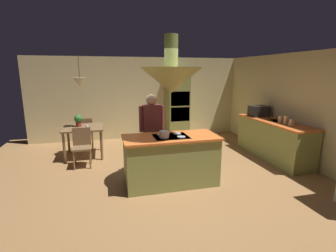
{
  "coord_description": "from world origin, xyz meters",
  "views": [
    {
      "loc": [
        -1.19,
        -4.55,
        2.11
      ],
      "look_at": [
        0.1,
        0.4,
        1.0
      ],
      "focal_mm": 26.84,
      "sensor_mm": 36.0,
      "label": 1
    }
  ],
  "objects_px": {
    "kitchen_island": "(171,160)",
    "cup_on_table": "(87,127)",
    "oven_tower": "(177,105)",
    "canister_flour": "(291,122)",
    "chair_facing_island": "(82,144)",
    "canister_sugar": "(286,120)",
    "person_at_island": "(152,128)",
    "microwave_on_counter": "(259,111)",
    "cooking_pot_on_cooktop": "(164,134)",
    "dining_table": "(83,131)",
    "potted_plant_on_table": "(78,120)",
    "canister_tea": "(280,119)",
    "chair_by_back_wall": "(85,131)"
  },
  "relations": [
    {
      "from": "microwave_on_counter",
      "to": "dining_table",
      "type": "bearing_deg",
      "value": 172.11
    },
    {
      "from": "kitchen_island",
      "to": "cooking_pot_on_cooktop",
      "type": "xyz_separation_m",
      "value": [
        -0.16,
        -0.13,
        0.54
      ]
    },
    {
      "from": "dining_table",
      "to": "canister_sugar",
      "type": "bearing_deg",
      "value": -20.29
    },
    {
      "from": "chair_facing_island",
      "to": "canister_flour",
      "type": "bearing_deg",
      "value": -14.48
    },
    {
      "from": "potted_plant_on_table",
      "to": "canister_tea",
      "type": "xyz_separation_m",
      "value": [
        4.65,
        -1.57,
        0.08
      ]
    },
    {
      "from": "chair_by_back_wall",
      "to": "potted_plant_on_table",
      "type": "bearing_deg",
      "value": 80.21
    },
    {
      "from": "kitchen_island",
      "to": "cooking_pot_on_cooktop",
      "type": "height_order",
      "value": "cooking_pot_on_cooktop"
    },
    {
      "from": "potted_plant_on_table",
      "to": "cooking_pot_on_cooktop",
      "type": "xyz_separation_m",
      "value": [
        1.65,
        -2.3,
        0.09
      ]
    },
    {
      "from": "chair_by_back_wall",
      "to": "canister_sugar",
      "type": "relative_size",
      "value": 4.61
    },
    {
      "from": "canister_sugar",
      "to": "microwave_on_counter",
      "type": "xyz_separation_m",
      "value": [
        0.0,
        1.05,
        0.05
      ]
    },
    {
      "from": "dining_table",
      "to": "canister_sugar",
      "type": "height_order",
      "value": "canister_sugar"
    },
    {
      "from": "kitchen_island",
      "to": "chair_by_back_wall",
      "type": "distance_m",
      "value": 3.26
    },
    {
      "from": "canister_sugar",
      "to": "cooking_pot_on_cooktop",
      "type": "height_order",
      "value": "canister_sugar"
    },
    {
      "from": "chair_facing_island",
      "to": "canister_sugar",
      "type": "distance_m",
      "value": 4.68
    },
    {
      "from": "microwave_on_counter",
      "to": "cooking_pot_on_cooktop",
      "type": "relative_size",
      "value": 2.56
    },
    {
      "from": "kitchen_island",
      "to": "dining_table",
      "type": "distance_m",
      "value": 2.71
    },
    {
      "from": "oven_tower",
      "to": "person_at_island",
      "type": "height_order",
      "value": "oven_tower"
    },
    {
      "from": "dining_table",
      "to": "chair_by_back_wall",
      "type": "relative_size",
      "value": 1.11
    },
    {
      "from": "microwave_on_counter",
      "to": "cup_on_table",
      "type": "bearing_deg",
      "value": 174.89
    },
    {
      "from": "cooking_pot_on_cooktop",
      "to": "person_at_island",
      "type": "bearing_deg",
      "value": 94.79
    },
    {
      "from": "kitchen_island",
      "to": "microwave_on_counter",
      "type": "xyz_separation_m",
      "value": [
        2.84,
        1.47,
        0.6
      ]
    },
    {
      "from": "oven_tower",
      "to": "canister_tea",
      "type": "xyz_separation_m",
      "value": [
        1.74,
        -2.64,
        -0.06
      ]
    },
    {
      "from": "chair_facing_island",
      "to": "canister_sugar",
      "type": "bearing_deg",
      "value": -12.33
    },
    {
      "from": "person_at_island",
      "to": "cup_on_table",
      "type": "height_order",
      "value": "person_at_island"
    },
    {
      "from": "chair_facing_island",
      "to": "canister_sugar",
      "type": "height_order",
      "value": "canister_sugar"
    },
    {
      "from": "oven_tower",
      "to": "canister_flour",
      "type": "height_order",
      "value": "oven_tower"
    },
    {
      "from": "kitchen_island",
      "to": "person_at_island",
      "type": "distance_m",
      "value": 0.86
    },
    {
      "from": "oven_tower",
      "to": "canister_sugar",
      "type": "distance_m",
      "value": 3.32
    },
    {
      "from": "canister_flour",
      "to": "microwave_on_counter",
      "type": "distance_m",
      "value": 1.23
    },
    {
      "from": "cooking_pot_on_cooktop",
      "to": "dining_table",
      "type": "bearing_deg",
      "value": 124.63
    },
    {
      "from": "cup_on_table",
      "to": "cooking_pot_on_cooktop",
      "type": "xyz_separation_m",
      "value": [
        1.44,
        -2.0,
        0.21
      ]
    },
    {
      "from": "kitchen_island",
      "to": "cup_on_table",
      "type": "height_order",
      "value": "kitchen_island"
    },
    {
      "from": "chair_by_back_wall",
      "to": "kitchen_island",
      "type": "bearing_deg",
      "value": 121.39
    },
    {
      "from": "chair_by_back_wall",
      "to": "cup_on_table",
      "type": "distance_m",
      "value": 0.97
    },
    {
      "from": "cup_on_table",
      "to": "cooking_pot_on_cooktop",
      "type": "height_order",
      "value": "cooking_pot_on_cooktop"
    },
    {
      "from": "kitchen_island",
      "to": "oven_tower",
      "type": "relative_size",
      "value": 0.83
    },
    {
      "from": "cup_on_table",
      "to": "microwave_on_counter",
      "type": "bearing_deg",
      "value": -5.11
    },
    {
      "from": "oven_tower",
      "to": "cup_on_table",
      "type": "relative_size",
      "value": 23.87
    },
    {
      "from": "cooking_pot_on_cooktop",
      "to": "canister_sugar",
      "type": "bearing_deg",
      "value": 10.41
    },
    {
      "from": "cooking_pot_on_cooktop",
      "to": "chair_by_back_wall",
      "type": "bearing_deg",
      "value": 117.83
    },
    {
      "from": "microwave_on_counter",
      "to": "cooking_pot_on_cooktop",
      "type": "distance_m",
      "value": 3.4
    },
    {
      "from": "person_at_island",
      "to": "potted_plant_on_table",
      "type": "bearing_deg",
      "value": 136.6
    },
    {
      "from": "dining_table",
      "to": "canister_sugar",
      "type": "relative_size",
      "value": 5.11
    },
    {
      "from": "kitchen_island",
      "to": "potted_plant_on_table",
      "type": "relative_size",
      "value": 5.91
    },
    {
      "from": "person_at_island",
      "to": "canister_tea",
      "type": "xyz_separation_m",
      "value": [
        3.07,
        -0.08,
        0.06
      ]
    },
    {
      "from": "canister_sugar",
      "to": "canister_tea",
      "type": "distance_m",
      "value": 0.18
    },
    {
      "from": "cooking_pot_on_cooktop",
      "to": "potted_plant_on_table",
      "type": "bearing_deg",
      "value": 125.6
    },
    {
      "from": "oven_tower",
      "to": "microwave_on_counter",
      "type": "relative_size",
      "value": 4.67
    },
    {
      "from": "person_at_island",
      "to": "microwave_on_counter",
      "type": "height_order",
      "value": "person_at_island"
    },
    {
      "from": "kitchen_island",
      "to": "cooking_pot_on_cooktop",
      "type": "relative_size",
      "value": 9.85
    }
  ]
}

